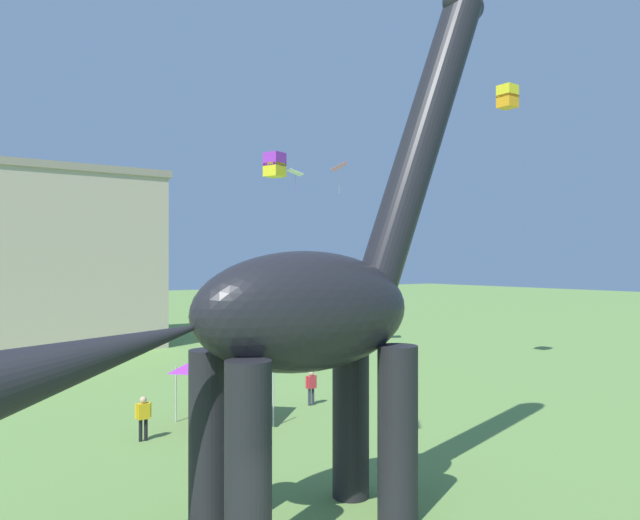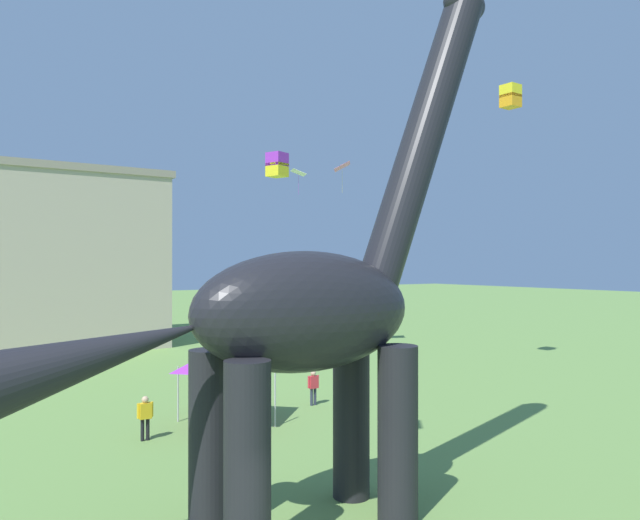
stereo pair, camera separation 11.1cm
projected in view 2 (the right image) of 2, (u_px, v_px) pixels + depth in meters
dinosaur_sculpture at (304, 311)px, 14.13m from camera, size 13.06×2.77×13.65m
person_vendor_side at (313, 384)px, 26.24m from camera, size 0.55×0.24×1.47m
person_far_spectator at (145, 414)px, 21.04m from camera, size 0.56×0.25×1.51m
festival_canopy_tent at (226, 356)px, 23.19m from camera, size 3.15×3.15×3.00m
kite_far_right at (298, 173)px, 39.92m from camera, size 1.28×1.48×1.60m
kite_drifting at (293, 284)px, 33.93m from camera, size 2.78×2.65×0.78m
kite_trailing at (511, 96)px, 33.39m from camera, size 0.88×0.88×1.22m
kite_high_left at (277, 165)px, 30.12m from camera, size 1.05×1.05×1.17m
kite_far_left at (342, 167)px, 41.88m from camera, size 1.79×1.87×2.06m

